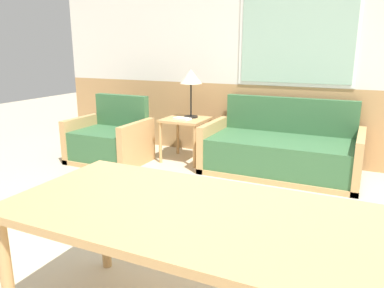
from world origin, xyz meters
TOP-DOWN VIEW (x-y plane):
  - ground_plane at (0.00, 0.00)m, footprint 16.00×16.00m
  - wall_back at (-0.00, 2.63)m, footprint 7.20×0.09m
  - couch at (-0.10, 2.09)m, footprint 1.75×0.90m
  - armchair at (-2.19, 1.61)m, footprint 0.94×0.72m
  - side_table at (-1.33, 2.08)m, footprint 0.54×0.54m
  - table_lamp at (-1.30, 2.17)m, footprint 0.28×0.28m
  - book_stack at (-1.33, 1.98)m, footprint 0.23×0.16m
  - dining_table at (0.25, -0.74)m, footprint 2.06×0.86m

SIDE VIEW (x-z plane):
  - ground_plane at x=0.00m, z-range 0.00..0.00m
  - couch at x=-0.10m, z-range -0.17..0.68m
  - armchair at x=-2.19m, z-range -0.16..0.68m
  - side_table at x=-1.33m, z-range 0.19..0.74m
  - book_stack at x=-1.33m, z-range 0.56..0.58m
  - dining_table at x=0.25m, z-range 0.30..1.03m
  - table_lamp at x=-1.30m, z-range 0.75..1.37m
  - wall_back at x=0.00m, z-range 0.01..2.71m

